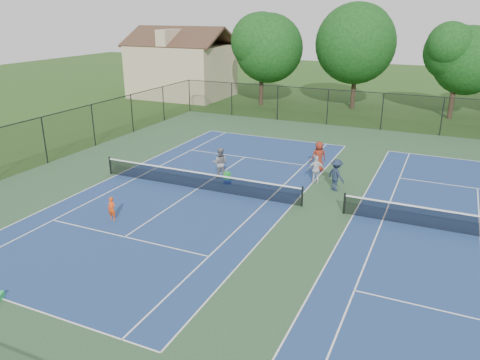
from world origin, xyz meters
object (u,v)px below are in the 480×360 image
at_px(ball_hopper, 227,176).
at_px(bystander_b, 336,175).
at_px(tree_back_b, 358,40).
at_px(ball_crate, 227,181).
at_px(bystander_c, 319,157).
at_px(child_player, 112,209).
at_px(instructor, 220,163).
at_px(tree_back_a, 262,44).
at_px(tree_back_c, 459,56).
at_px(clapboard_house, 182,69).
at_px(bystander_a, 316,170).

bearing_deg(ball_hopper, bystander_b, 14.80).
bearing_deg(tree_back_b, bystander_b, -80.35).
bearing_deg(ball_crate, bystander_c, 46.74).
bearing_deg(bystander_c, ball_crate, 11.87).
distance_m(child_player, instructor, 7.56).
bearing_deg(bystander_b, bystander_c, -23.17).
bearing_deg(tree_back_a, instructor, -73.87).
xyz_separation_m(tree_back_a, tree_back_c, (18.00, 1.00, -0.56)).
distance_m(clapboard_house, child_player, 33.53).
bearing_deg(tree_back_c, bystander_b, -102.93).
relative_size(bystander_b, bystander_c, 0.96).
height_order(bystander_b, ball_crate, bystander_b).
relative_size(tree_back_a, tree_back_b, 0.91).
xyz_separation_m(child_player, ball_hopper, (2.77, 6.57, -0.07)).
xyz_separation_m(bystander_c, ball_hopper, (-4.04, -4.30, -0.43)).
bearing_deg(bystander_b, child_player, 78.18).
bearing_deg(bystander_c, child_player, 23.05).
xyz_separation_m(tree_back_a, bystander_a, (11.64, -20.44, -5.23)).
relative_size(tree_back_a, bystander_c, 4.95).
distance_m(instructor, ball_hopper, 1.16).
distance_m(tree_back_a, ball_hopper, 24.36).
bearing_deg(clapboard_house, bystander_c, -42.35).
relative_size(bystander_c, ball_crate, 5.37).
bearing_deg(clapboard_house, ball_crate, -54.02).
bearing_deg(bystander_a, ball_hopper, 8.25).
bearing_deg(tree_back_b, clapboard_house, -176.99).
bearing_deg(tree_back_b, child_player, -98.43).
bearing_deg(ball_hopper, tree_back_b, 85.69).
distance_m(tree_back_b, child_player, 32.10).
xyz_separation_m(tree_back_c, instructor, (-11.67, -22.90, -4.57)).
bearing_deg(bystander_b, bystander_a, 7.77).
bearing_deg(clapboard_house, child_player, -64.53).
height_order(child_player, ball_hopper, child_player).
bearing_deg(instructor, tree_back_c, -133.12).
relative_size(tree_back_a, child_player, 8.10).
xyz_separation_m(bystander_a, ball_hopper, (-4.50, -2.18, -0.31)).
relative_size(tree_back_c, bystander_b, 4.74).
xyz_separation_m(child_player, bystander_b, (8.55, 8.10, 0.32)).
xyz_separation_m(child_player, ball_crate, (2.77, 6.57, -0.42)).
xyz_separation_m(tree_back_c, clapboard_house, (-28.00, -0.00, -2.39)).
bearing_deg(child_player, bystander_c, 57.82).
relative_size(ball_crate, ball_hopper, 0.87).
xyz_separation_m(tree_back_b, child_player, (-4.62, -31.19, -6.03)).
height_order(clapboard_house, instructor, clapboard_house).
distance_m(bystander_a, bystander_c, 2.17).
distance_m(tree_back_b, tree_back_c, 9.12).
bearing_deg(ball_crate, tree_back_b, 85.69).
bearing_deg(instructor, bystander_a, 179.26).
bearing_deg(child_player, bystander_a, 50.20).
relative_size(bystander_a, ball_hopper, 4.09).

